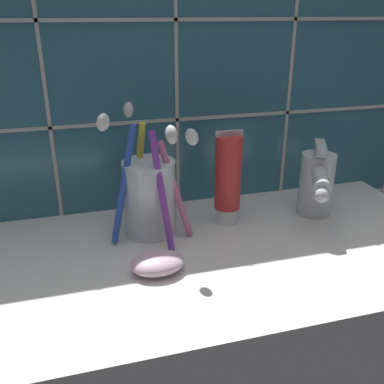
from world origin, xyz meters
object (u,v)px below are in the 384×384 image
at_px(toothbrush_cup, 150,194).
at_px(toothpaste_tube, 228,178).
at_px(sink_faucet, 317,183).
at_px(soap_bar, 157,263).

relative_size(toothbrush_cup, toothpaste_tube, 1.30).
distance_m(toothbrush_cup, sink_faucet, 0.25).
bearing_deg(soap_bar, sink_faucet, 18.48).
relative_size(sink_faucet, soap_bar, 1.77).
bearing_deg(sink_faucet, toothbrush_cup, -65.97).
xyz_separation_m(toothbrush_cup, sink_faucet, (0.25, -0.01, -0.00)).
height_order(toothbrush_cup, soap_bar, toothbrush_cup).
bearing_deg(soap_bar, toothbrush_cup, 83.62).
xyz_separation_m(sink_faucet, soap_bar, (-0.26, -0.09, -0.04)).
distance_m(toothpaste_tube, soap_bar, 0.17).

